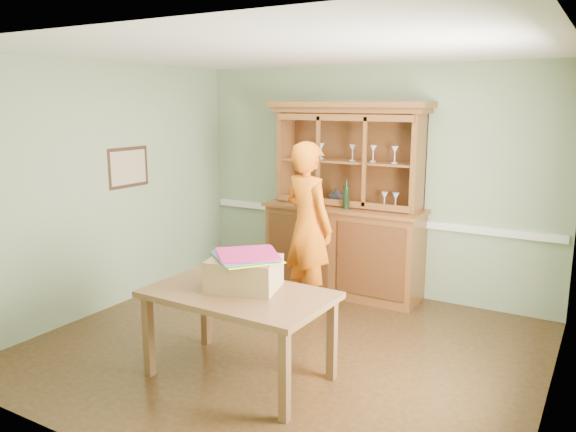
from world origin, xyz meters
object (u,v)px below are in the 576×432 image
Objects in this scene: china_hutch at (345,228)px; person at (308,227)px; cardboard_box at (244,273)px; dining_table at (239,302)px.

china_hutch is 1.22× the size of person.
china_hutch is at bearing 93.83° from cardboard_box.
china_hutch is 2.43m from dining_table.
cardboard_box is at bearing 97.14° from dining_table.
china_hutch reaches higher than cardboard_box.
dining_table is 0.82× the size of person.
cardboard_box is 0.30× the size of person.
dining_table is 2.73× the size of cardboard_box.
cardboard_box is at bearing -86.17° from china_hutch.
cardboard_box is at bearing 121.03° from person.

